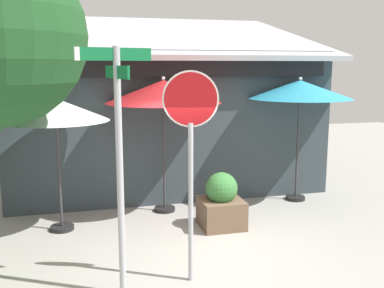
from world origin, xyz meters
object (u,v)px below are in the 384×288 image
object	(u,v)px
patio_umbrella_crimson_center	(163,92)
patio_umbrella_teal_right	(300,90)
stop_sign	(191,138)
street_sign_post	(119,148)
sidewalk_planter	(221,203)
patio_umbrella_ivory_left	(56,111)

from	to	relation	value
patio_umbrella_crimson_center	patio_umbrella_teal_right	world-z (taller)	patio_umbrella_crimson_center
stop_sign	patio_umbrella_teal_right	distance (m)	4.60
street_sign_post	stop_sign	distance (m)	1.00
stop_sign	sidewalk_planter	xyz separation A→B (m)	(1.10, 1.93, -1.62)
stop_sign	patio_umbrella_ivory_left	world-z (taller)	stop_sign
street_sign_post	patio_umbrella_crimson_center	bearing A→B (deg)	69.73
street_sign_post	patio_umbrella_teal_right	distance (m)	5.45
street_sign_post	patio_umbrella_crimson_center	distance (m)	3.53
patio_umbrella_ivory_left	patio_umbrella_teal_right	xyz separation A→B (m)	(5.18, 0.64, 0.27)
patio_umbrella_crimson_center	patio_umbrella_teal_right	distance (m)	3.09
patio_umbrella_crimson_center	street_sign_post	bearing A→B (deg)	-110.27
patio_umbrella_crimson_center	patio_umbrella_teal_right	bearing A→B (deg)	0.68
street_sign_post	patio_umbrella_crimson_center	size ratio (longest dim) A/B	1.16
patio_umbrella_teal_right	patio_umbrella_ivory_left	bearing A→B (deg)	-172.90
patio_umbrella_ivory_left	sidewalk_planter	bearing A→B (deg)	-11.14
street_sign_post	stop_sign	xyz separation A→B (m)	(0.99, 0.15, 0.07)
sidewalk_planter	street_sign_post	bearing A→B (deg)	-135.03
patio_umbrella_teal_right	stop_sign	bearing A→B (deg)	-136.29
stop_sign	patio_umbrella_teal_right	xyz separation A→B (m)	(3.31, 3.16, 0.43)
street_sign_post	stop_sign	world-z (taller)	street_sign_post
patio_umbrella_ivory_left	sidewalk_planter	xyz separation A→B (m)	(2.96, -0.58, -1.78)
patio_umbrella_crimson_center	sidewalk_planter	world-z (taller)	patio_umbrella_crimson_center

